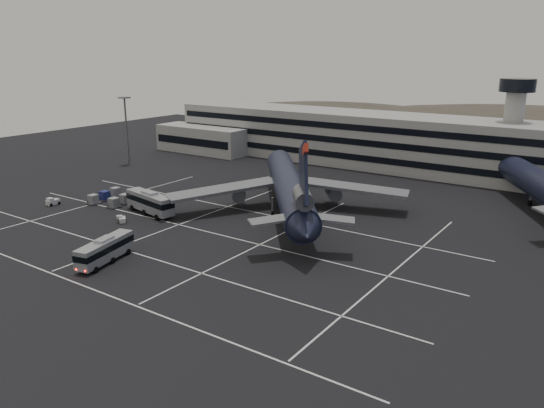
{
  "coord_description": "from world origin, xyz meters",
  "views": [
    {
      "loc": [
        59.19,
        -61.01,
        30.03
      ],
      "look_at": [
        10.02,
        10.34,
        5.0
      ],
      "focal_mm": 35.0,
      "sensor_mm": 36.0,
      "label": 1
    }
  ],
  "objects_px": {
    "tug_a": "(53,202)",
    "uld_cluster": "(115,197)",
    "bus_near": "(105,249)",
    "bus_far": "(150,202)",
    "trijet_main": "(289,187)"
  },
  "relations": [
    {
      "from": "bus_near",
      "to": "uld_cluster",
      "type": "bearing_deg",
      "value": 125.15
    },
    {
      "from": "bus_near",
      "to": "uld_cluster",
      "type": "xyz_separation_m",
      "value": [
        -25.05,
        22.32,
        -1.09
      ]
    },
    {
      "from": "tug_a",
      "to": "uld_cluster",
      "type": "distance_m",
      "value": 12.19
    },
    {
      "from": "trijet_main",
      "to": "tug_a",
      "type": "relative_size",
      "value": 19.43
    },
    {
      "from": "trijet_main",
      "to": "bus_near",
      "type": "relative_size",
      "value": 4.39
    },
    {
      "from": "trijet_main",
      "to": "uld_cluster",
      "type": "relative_size",
      "value": 4.87
    },
    {
      "from": "tug_a",
      "to": "uld_cluster",
      "type": "height_order",
      "value": "uld_cluster"
    },
    {
      "from": "tug_a",
      "to": "bus_far",
      "type": "bearing_deg",
      "value": 18.81
    },
    {
      "from": "bus_far",
      "to": "tug_a",
      "type": "distance_m",
      "value": 22.01
    },
    {
      "from": "bus_near",
      "to": "trijet_main",
      "type": "bearing_deg",
      "value": 62.7
    },
    {
      "from": "bus_far",
      "to": "uld_cluster",
      "type": "relative_size",
      "value": 1.28
    },
    {
      "from": "bus_near",
      "to": "bus_far",
      "type": "distance_m",
      "value": 24.45
    },
    {
      "from": "bus_far",
      "to": "tug_a",
      "type": "height_order",
      "value": "bus_far"
    },
    {
      "from": "bus_near",
      "to": "uld_cluster",
      "type": "height_order",
      "value": "bus_near"
    },
    {
      "from": "uld_cluster",
      "to": "tug_a",
      "type": "bearing_deg",
      "value": -134.45
    }
  ]
}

